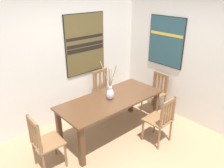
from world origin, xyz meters
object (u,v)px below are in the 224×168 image
(chair_0, at_px, (156,92))
(chair_3, at_px, (44,142))
(chair_1, at_px, (161,119))
(chair_2, at_px, (104,91))
(painting_on_back_wall, at_px, (85,44))
(centerpiece_vase, at_px, (110,93))
(painting_on_side_wall, at_px, (166,42))
(dining_table, at_px, (111,104))

(chair_0, distance_m, chair_3, 2.69)
(chair_1, distance_m, chair_2, 1.56)
(chair_0, relative_size, painting_on_back_wall, 0.71)
(chair_1, distance_m, painting_on_back_wall, 2.14)
(centerpiece_vase, height_order, painting_on_side_wall, painting_on_side_wall)
(centerpiece_vase, xyz_separation_m, chair_1, (0.52, -0.76, -0.41))
(centerpiece_vase, xyz_separation_m, painting_on_side_wall, (1.60, 0.04, 0.67))
(centerpiece_vase, relative_size, chair_2, 0.73)
(chair_2, bearing_deg, painting_on_side_wall, -35.03)
(painting_on_back_wall, bearing_deg, painting_on_side_wall, -37.58)
(dining_table, relative_size, chair_3, 2.13)
(painting_on_side_wall, bearing_deg, dining_table, -179.46)
(centerpiece_vase, distance_m, chair_0, 1.43)
(chair_0, xyz_separation_m, painting_on_side_wall, (0.23, 0.01, 1.10))
(chair_0, bearing_deg, chair_2, 137.88)
(chair_2, height_order, chair_3, chair_2)
(chair_1, height_order, painting_on_side_wall, painting_on_side_wall)
(chair_0, xyz_separation_m, chair_1, (-0.85, -0.79, 0.01))
(chair_0, relative_size, chair_2, 0.92)
(chair_2, height_order, painting_on_back_wall, painting_on_back_wall)
(chair_2, distance_m, painting_on_side_wall, 1.71)
(dining_table, distance_m, chair_0, 1.35)
(chair_0, xyz_separation_m, chair_2, (-0.85, 0.77, 0.02))
(chair_0, distance_m, chair_2, 1.15)
(painting_on_back_wall, xyz_separation_m, painting_on_side_wall, (1.35, -1.04, 0.03))
(chair_0, height_order, chair_3, chair_3)
(dining_table, distance_m, chair_3, 1.36)
(dining_table, bearing_deg, chair_0, 0.14)
(chair_2, relative_size, painting_on_side_wall, 0.91)
(dining_table, bearing_deg, centerpiece_vase, -143.10)
(chair_2, bearing_deg, chair_1, -89.92)
(centerpiece_vase, distance_m, painting_on_side_wall, 1.73)
(chair_3, distance_m, painting_on_back_wall, 2.17)
(chair_2, distance_m, painting_on_back_wall, 1.12)
(centerpiece_vase, height_order, chair_0, centerpiece_vase)
(chair_2, xyz_separation_m, painting_on_back_wall, (-0.27, 0.28, 1.05))
(centerpiece_vase, xyz_separation_m, chair_2, (0.52, 0.80, -0.41))
(centerpiece_vase, bearing_deg, dining_table, 36.90)
(dining_table, xyz_separation_m, chair_2, (0.49, 0.77, -0.16))
(dining_table, height_order, chair_3, chair_3)
(chair_3, height_order, painting_on_back_wall, painting_on_back_wall)
(centerpiece_vase, relative_size, chair_0, 0.79)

